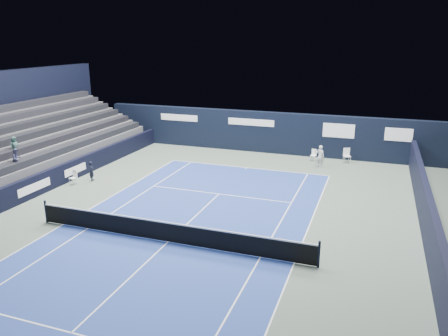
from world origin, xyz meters
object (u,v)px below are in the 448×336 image
(tennis_net, at_px, (167,231))
(folding_chair_back_a, at_px, (314,154))
(folding_chair_back_b, at_px, (347,154))
(line_judge_chair, at_px, (74,176))
(tennis_player, at_px, (320,156))

(tennis_net, bearing_deg, folding_chair_back_a, 75.28)
(folding_chair_back_b, height_order, tennis_net, tennis_net)
(folding_chair_back_a, distance_m, folding_chair_back_b, 2.28)
(folding_chair_back_b, height_order, line_judge_chair, folding_chair_back_b)
(line_judge_chair, height_order, tennis_net, tennis_net)
(folding_chair_back_b, distance_m, line_judge_chair, 18.24)
(folding_chair_back_a, height_order, tennis_net, tennis_net)
(folding_chair_back_b, height_order, tennis_player, tennis_player)
(tennis_net, bearing_deg, folding_chair_back_b, 68.03)
(folding_chair_back_a, relative_size, folding_chair_back_b, 0.82)
(tennis_net, relative_size, tennis_player, 8.55)
(tennis_player, bearing_deg, folding_chair_back_b, 46.05)
(folding_chair_back_b, bearing_deg, tennis_player, -154.27)
(folding_chair_back_a, distance_m, tennis_player, 1.54)
(line_judge_chair, xyz_separation_m, tennis_player, (13.39, 8.66, 0.27))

